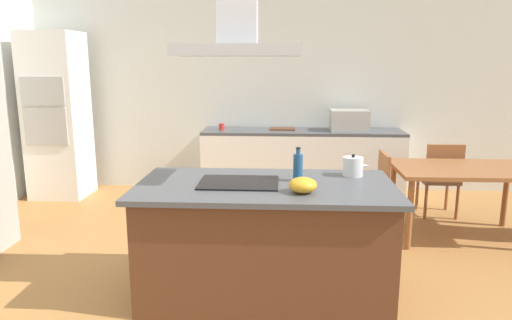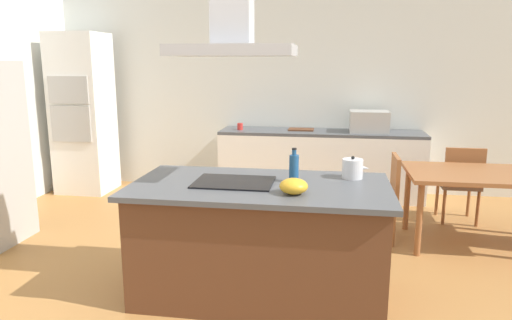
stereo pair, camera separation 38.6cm
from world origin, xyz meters
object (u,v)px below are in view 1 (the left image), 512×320
object	(u,v)px
tea_kettle	(353,166)
chair_facing_back_wall	(441,175)
olive_oil_bottle	(298,167)
mixing_bowl	(303,185)
dining_table	(463,175)
chair_at_left_end	(373,189)
cutting_board	(283,129)
wall_oven_stack	(57,116)
coffee_mug_red	(222,127)
countertop_microwave	(349,120)
range_hood	(238,20)
cooktop	(239,183)

from	to	relation	value
tea_kettle	chair_facing_back_wall	world-z (taller)	tea_kettle
tea_kettle	chair_facing_back_wall	xyz separation A→B (m)	(1.29, 1.71, -0.47)
olive_oil_bottle	chair_facing_back_wall	size ratio (longest dim) A/B	0.30
olive_oil_bottle	mixing_bowl	world-z (taller)	olive_oil_bottle
dining_table	chair_at_left_end	bearing A→B (deg)	180.00
cutting_board	wall_oven_stack	xyz separation A→B (m)	(-3.02, -0.28, 0.19)
wall_oven_stack	cutting_board	bearing A→B (deg)	5.36
olive_oil_bottle	chair_facing_back_wall	world-z (taller)	olive_oil_bottle
wall_oven_stack	dining_table	xyz separation A→B (m)	(4.89, -1.30, -0.43)
coffee_mug_red	countertop_microwave	bearing A→B (deg)	1.49
cutting_board	coffee_mug_red	bearing A→B (deg)	-173.47
olive_oil_bottle	range_hood	size ratio (longest dim) A/B	0.30
tea_kettle	coffee_mug_red	size ratio (longest dim) A/B	2.40
mixing_bowl	coffee_mug_red	world-z (taller)	mixing_bowl
olive_oil_bottle	wall_oven_stack	bearing A→B (deg)	141.03
chair_facing_back_wall	chair_at_left_end	bearing A→B (deg)	-143.99
cooktop	cutting_board	size ratio (longest dim) A/B	1.76
cutting_board	chair_at_left_end	world-z (taller)	cutting_board
dining_table	chair_facing_back_wall	bearing A→B (deg)	90.00
chair_at_left_end	olive_oil_bottle	bearing A→B (deg)	-123.60
chair_facing_back_wall	coffee_mug_red	bearing A→B (deg)	162.92
cooktop	countertop_microwave	xyz separation A→B (m)	(1.22, 2.88, 0.13)
coffee_mug_red	range_hood	distance (m)	3.10
tea_kettle	wall_oven_stack	world-z (taller)	wall_oven_stack
dining_table	olive_oil_bottle	bearing A→B (deg)	-144.48
cooktop	cutting_board	xyz separation A→B (m)	(0.33, 2.93, 0.00)
chair_facing_back_wall	range_hood	distance (m)	3.37
olive_oil_bottle	cutting_board	size ratio (longest dim) A/B	0.78
cooktop	wall_oven_stack	bearing A→B (deg)	135.55
cooktop	dining_table	distance (m)	2.58
countertop_microwave	cutting_board	distance (m)	0.90
dining_table	chair_facing_back_wall	distance (m)	0.68
chair_at_left_end	range_hood	xyz separation A→B (m)	(-1.28, -1.34, 1.59)
coffee_mug_red	chair_facing_back_wall	distance (m)	2.85
cooktop	mixing_bowl	distance (m)	0.53
cooktop	olive_oil_bottle	size ratio (longest dim) A/B	2.25
coffee_mug_red	chair_facing_back_wall	world-z (taller)	coffee_mug_red
countertop_microwave	chair_facing_back_wall	bearing A→B (deg)	-41.90
wall_oven_stack	olive_oil_bottle	bearing A→B (deg)	-38.97
cooktop	cutting_board	bearing A→B (deg)	83.64
cooktop	olive_oil_bottle	xyz separation A→B (m)	(0.45, 0.10, 0.11)
cooktop	chair_at_left_end	bearing A→B (deg)	46.45
dining_table	range_hood	distance (m)	2.94
mixing_bowl	cutting_board	xyz separation A→B (m)	(-0.15, 3.16, -0.05)
cutting_board	dining_table	size ratio (longest dim) A/B	0.24
olive_oil_bottle	chair_facing_back_wall	xyz separation A→B (m)	(1.74, 1.91, -0.50)
cutting_board	range_hood	size ratio (longest dim) A/B	0.38
cooktop	chair_at_left_end	xyz separation A→B (m)	(1.28, 1.34, -0.40)
cutting_board	countertop_microwave	bearing A→B (deg)	-3.21
chair_at_left_end	mixing_bowl	bearing A→B (deg)	-116.96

